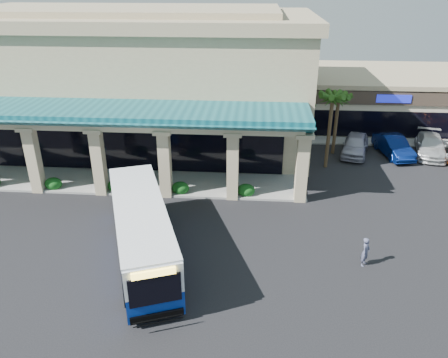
# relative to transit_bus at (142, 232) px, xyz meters

# --- Properties ---
(ground) EXTENTS (110.00, 110.00, 0.00)m
(ground) POSITION_rel_transit_bus_xyz_m (2.85, 1.95, -1.55)
(ground) COLOR black
(main_building) EXTENTS (30.80, 14.80, 11.35)m
(main_building) POSITION_rel_transit_bus_xyz_m (-5.15, 17.95, 4.13)
(main_building) COLOR tan
(main_building) RESTS_ON ground
(arcade) EXTENTS (30.00, 6.20, 5.70)m
(arcade) POSITION_rel_transit_bus_xyz_m (-5.15, 8.75, 1.30)
(arcade) COLOR #0E4C57
(arcade) RESTS_ON ground
(strip_mall) EXTENTS (22.50, 12.50, 4.90)m
(strip_mall) POSITION_rel_transit_bus_xyz_m (20.85, 25.95, 0.90)
(strip_mall) COLOR beige
(strip_mall) RESTS_ON ground
(palm_0) EXTENTS (2.40, 2.40, 6.60)m
(palm_0) POSITION_rel_transit_bus_xyz_m (11.35, 12.95, 1.75)
(palm_0) COLOR #234B14
(palm_0) RESTS_ON ground
(palm_1) EXTENTS (2.40, 2.40, 5.80)m
(palm_1) POSITION_rel_transit_bus_xyz_m (12.35, 15.95, 1.35)
(palm_1) COLOR #234B14
(palm_1) RESTS_ON ground
(broadleaf_tree) EXTENTS (2.60, 2.60, 4.81)m
(broadleaf_tree) POSITION_rel_transit_bus_xyz_m (10.35, 20.95, 0.86)
(broadleaf_tree) COLOR #104A13
(broadleaf_tree) RESTS_ON ground
(transit_bus) EXTENTS (6.27, 11.30, 3.10)m
(transit_bus) POSITION_rel_transit_bus_xyz_m (0.00, 0.00, 0.00)
(transit_bus) COLOR #092B96
(transit_bus) RESTS_ON ground
(pedestrian) EXTENTS (0.64, 0.70, 1.60)m
(pedestrian) POSITION_rel_transit_bus_xyz_m (11.63, 0.15, -0.75)
(pedestrian) COLOR #4B4F6B
(pedestrian) RESTS_ON ground
(car_silver) EXTENTS (3.26, 5.23, 1.66)m
(car_silver) POSITION_rel_transit_bus_xyz_m (14.12, 15.84, -0.72)
(car_silver) COLOR #A4A2B6
(car_silver) RESTS_ON ground
(car_white) EXTENTS (2.58, 5.20, 1.64)m
(car_white) POSITION_rel_transit_bus_xyz_m (17.24, 15.82, -0.73)
(car_white) COLOR #05164E
(car_white) RESTS_ON ground
(car_red) EXTENTS (3.44, 5.83, 1.59)m
(car_red) POSITION_rel_transit_bus_xyz_m (20.40, 16.25, -0.76)
(car_red) COLOR silver
(car_red) RESTS_ON ground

